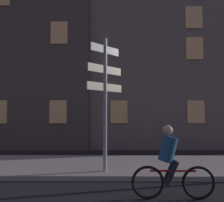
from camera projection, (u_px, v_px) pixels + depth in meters
sidewalk_kerb at (81, 166)px, 8.30m from camera, size 40.00×3.42×0.14m
signpost at (105, 93)px, 7.32m from camera, size 1.03×1.03×4.08m
cyclist at (171, 165)px, 5.22m from camera, size 1.82×0.33×1.61m
building_left_block at (24, 26)px, 15.97m from camera, size 9.37×6.44×15.60m
building_right_block at (178, 45)px, 16.08m from camera, size 12.13×6.64×13.18m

